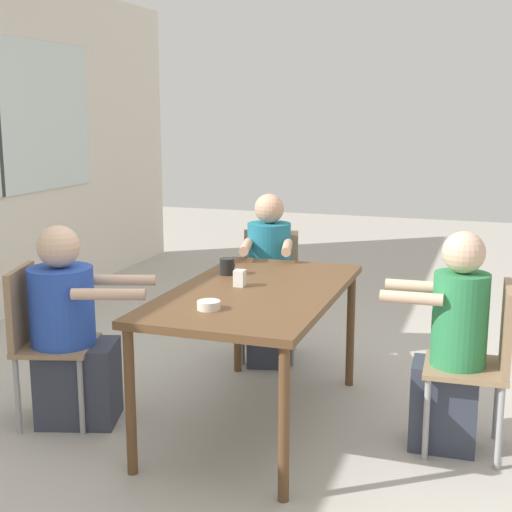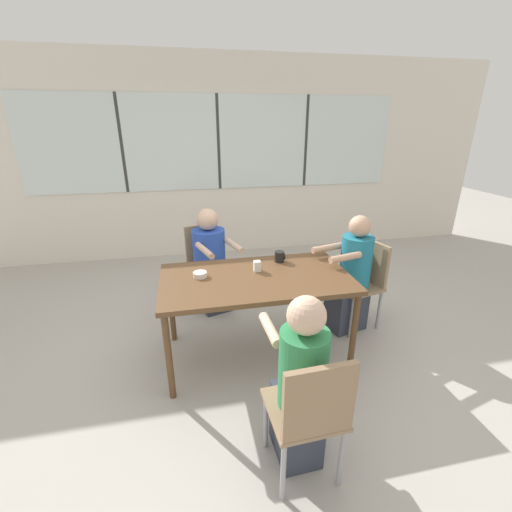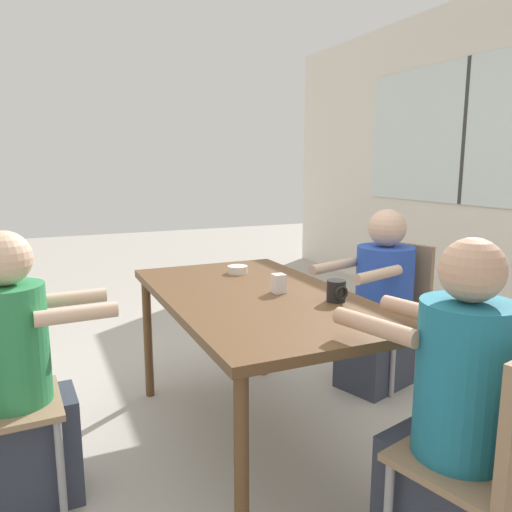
{
  "view_description": "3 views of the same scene",
  "coord_description": "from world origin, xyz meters",
  "px_view_note": "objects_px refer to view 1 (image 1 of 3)",
  "views": [
    {
      "loc": [
        -3.47,
        -1.19,
        1.69
      ],
      "look_at": [
        0.0,
        0.0,
        0.94
      ],
      "focal_mm": 50.0,
      "sensor_mm": 36.0,
      "label": 1
    },
    {
      "loc": [
        -0.51,
        -2.47,
        1.95
      ],
      "look_at": [
        0.0,
        0.0,
        0.94
      ],
      "focal_mm": 24.0,
      "sensor_mm": 36.0,
      "label": 2
    },
    {
      "loc": [
        2.08,
        -0.93,
        1.36
      ],
      "look_at": [
        0.0,
        0.0,
        0.94
      ],
      "focal_mm": 35.0,
      "sensor_mm": 36.0,
      "label": 3
    }
  ],
  "objects_px": {
    "person_woman_green_shirt": "(452,350)",
    "coffee_mug": "(227,266)",
    "chair_for_man_teal_shirt": "(270,281)",
    "chair_for_woman_green_shirt": "(486,354)",
    "chair_for_man_blue_shirt": "(39,331)",
    "person_man_blue_shirt": "(71,336)",
    "bowl_white_shallow": "(209,305)",
    "milk_carton_small": "(240,278)",
    "person_man_teal_shirt": "(269,286)"
  },
  "relations": [
    {
      "from": "chair_for_woman_green_shirt",
      "to": "milk_carton_small",
      "type": "relative_size",
      "value": 9.61
    },
    {
      "from": "person_woman_green_shirt",
      "to": "coffee_mug",
      "type": "relative_size",
      "value": 11.76
    },
    {
      "from": "chair_for_man_blue_shirt",
      "to": "person_man_blue_shirt",
      "type": "distance_m",
      "value": 0.17
    },
    {
      "from": "chair_for_man_blue_shirt",
      "to": "milk_carton_small",
      "type": "xyz_separation_m",
      "value": [
        0.38,
        -1.02,
        0.29
      ]
    },
    {
      "from": "chair_for_man_blue_shirt",
      "to": "bowl_white_shallow",
      "type": "height_order",
      "value": "chair_for_man_blue_shirt"
    },
    {
      "from": "chair_for_man_teal_shirt",
      "to": "coffee_mug",
      "type": "distance_m",
      "value": 0.92
    },
    {
      "from": "person_woman_green_shirt",
      "to": "bowl_white_shallow",
      "type": "distance_m",
      "value": 1.23
    },
    {
      "from": "chair_for_man_teal_shirt",
      "to": "bowl_white_shallow",
      "type": "height_order",
      "value": "chair_for_man_teal_shirt"
    },
    {
      "from": "person_woman_green_shirt",
      "to": "person_man_teal_shirt",
      "type": "xyz_separation_m",
      "value": [
        0.94,
        1.26,
        0.0
      ]
    },
    {
      "from": "chair_for_man_teal_shirt",
      "to": "milk_carton_small",
      "type": "distance_m",
      "value": 1.16
    },
    {
      "from": "chair_for_man_teal_shirt",
      "to": "person_man_teal_shirt",
      "type": "height_order",
      "value": "person_man_teal_shirt"
    },
    {
      "from": "milk_carton_small",
      "to": "bowl_white_shallow",
      "type": "distance_m",
      "value": 0.48
    },
    {
      "from": "chair_for_woman_green_shirt",
      "to": "person_man_teal_shirt",
      "type": "height_order",
      "value": "person_man_teal_shirt"
    },
    {
      "from": "chair_for_man_blue_shirt",
      "to": "person_man_blue_shirt",
      "type": "bearing_deg",
      "value": 90.0
    },
    {
      "from": "chair_for_man_teal_shirt",
      "to": "chair_for_woman_green_shirt",
      "type": "bearing_deg",
      "value": 129.2
    },
    {
      "from": "person_man_blue_shirt",
      "to": "milk_carton_small",
      "type": "xyz_separation_m",
      "value": [
        0.33,
        -0.86,
        0.32
      ]
    },
    {
      "from": "coffee_mug",
      "to": "bowl_white_shallow",
      "type": "bearing_deg",
      "value": -165.67
    },
    {
      "from": "person_man_blue_shirt",
      "to": "bowl_white_shallow",
      "type": "relative_size",
      "value": 9.83
    },
    {
      "from": "coffee_mug",
      "to": "chair_for_man_blue_shirt",
      "type": "bearing_deg",
      "value": 125.78
    },
    {
      "from": "bowl_white_shallow",
      "to": "chair_for_woman_green_shirt",
      "type": "bearing_deg",
      "value": -68.61
    },
    {
      "from": "chair_for_man_blue_shirt",
      "to": "milk_carton_small",
      "type": "relative_size",
      "value": 9.61
    },
    {
      "from": "chair_for_man_teal_shirt",
      "to": "person_man_blue_shirt",
      "type": "relative_size",
      "value": 0.79
    },
    {
      "from": "chair_for_man_blue_shirt",
      "to": "person_man_blue_shirt",
      "type": "relative_size",
      "value": 0.79
    },
    {
      "from": "chair_for_woman_green_shirt",
      "to": "person_man_blue_shirt",
      "type": "bearing_deg",
      "value": 96.72
    },
    {
      "from": "person_woman_green_shirt",
      "to": "person_man_teal_shirt",
      "type": "bearing_deg",
      "value": 50.84
    },
    {
      "from": "person_man_teal_shirt",
      "to": "person_man_blue_shirt",
      "type": "bearing_deg",
      "value": 46.7
    },
    {
      "from": "chair_for_man_blue_shirt",
      "to": "person_man_teal_shirt",
      "type": "xyz_separation_m",
      "value": [
        1.33,
        -0.88,
        0.01
      ]
    },
    {
      "from": "chair_for_woman_green_shirt",
      "to": "coffee_mug",
      "type": "distance_m",
      "value": 1.49
    },
    {
      "from": "chair_for_man_blue_shirt",
      "to": "chair_for_man_teal_shirt",
      "type": "bearing_deg",
      "value": 133.51
    },
    {
      "from": "person_man_teal_shirt",
      "to": "coffee_mug",
      "type": "distance_m",
      "value": 0.77
    },
    {
      "from": "person_man_teal_shirt",
      "to": "bowl_white_shallow",
      "type": "xyz_separation_m",
      "value": [
        -1.43,
        -0.16,
        0.26
      ]
    },
    {
      "from": "coffee_mug",
      "to": "milk_carton_small",
      "type": "distance_m",
      "value": 0.29
    },
    {
      "from": "chair_for_man_teal_shirt",
      "to": "person_man_blue_shirt",
      "type": "distance_m",
      "value": 1.59
    },
    {
      "from": "person_man_blue_shirt",
      "to": "chair_for_man_blue_shirt",
      "type": "bearing_deg",
      "value": -90.0
    },
    {
      "from": "chair_for_woman_green_shirt",
      "to": "chair_for_man_teal_shirt",
      "type": "xyz_separation_m",
      "value": [
        1.09,
        1.47,
        0.0
      ]
    },
    {
      "from": "chair_for_man_blue_shirt",
      "to": "person_man_teal_shirt",
      "type": "distance_m",
      "value": 1.6
    },
    {
      "from": "person_woman_green_shirt",
      "to": "coffee_mug",
      "type": "xyz_separation_m",
      "value": [
        0.23,
        1.29,
        0.29
      ]
    },
    {
      "from": "chair_for_man_blue_shirt",
      "to": "milk_carton_small",
      "type": "bearing_deg",
      "value": 93.16
    },
    {
      "from": "coffee_mug",
      "to": "milk_carton_small",
      "type": "relative_size",
      "value": 1.06
    },
    {
      "from": "chair_for_man_blue_shirt",
      "to": "person_man_teal_shirt",
      "type": "bearing_deg",
      "value": 129.47
    },
    {
      "from": "chair_for_man_teal_shirt",
      "to": "bowl_white_shallow",
      "type": "relative_size",
      "value": 7.76
    },
    {
      "from": "person_man_blue_shirt",
      "to": "bowl_white_shallow",
      "type": "xyz_separation_m",
      "value": [
        -0.15,
        -0.88,
        0.29
      ]
    },
    {
      "from": "chair_for_woman_green_shirt",
      "to": "bowl_white_shallow",
      "type": "relative_size",
      "value": 7.76
    },
    {
      "from": "person_man_blue_shirt",
      "to": "person_man_teal_shirt",
      "type": "distance_m",
      "value": 1.47
    },
    {
      "from": "chair_for_man_blue_shirt",
      "to": "person_woman_green_shirt",
      "type": "xyz_separation_m",
      "value": [
        0.39,
        -2.14,
        0.0
      ]
    },
    {
      "from": "chair_for_man_teal_shirt",
      "to": "coffee_mug",
      "type": "relative_size",
      "value": 9.09
    },
    {
      "from": "person_man_teal_shirt",
      "to": "milk_carton_small",
      "type": "xyz_separation_m",
      "value": [
        -0.95,
        -0.14,
        0.28
      ]
    },
    {
      "from": "person_woman_green_shirt",
      "to": "coffee_mug",
      "type": "height_order",
      "value": "person_woman_green_shirt"
    },
    {
      "from": "chair_for_man_blue_shirt",
      "to": "person_woman_green_shirt",
      "type": "relative_size",
      "value": 0.77
    },
    {
      "from": "chair_for_woman_green_shirt",
      "to": "coffee_mug",
      "type": "relative_size",
      "value": 9.09
    }
  ]
}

